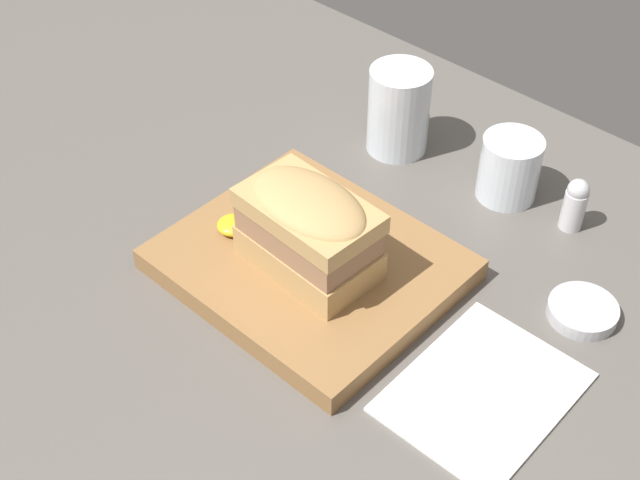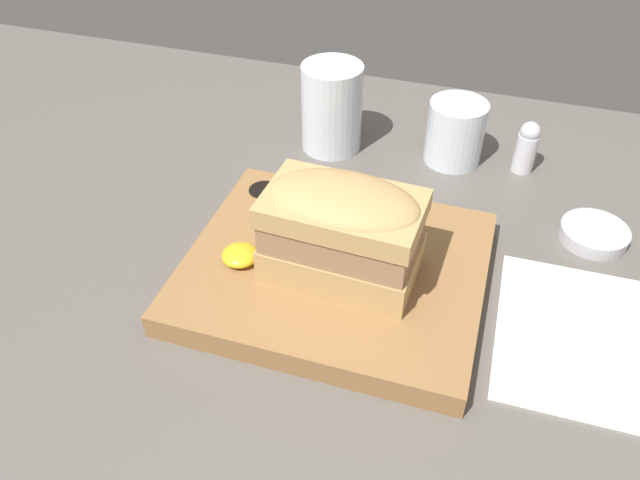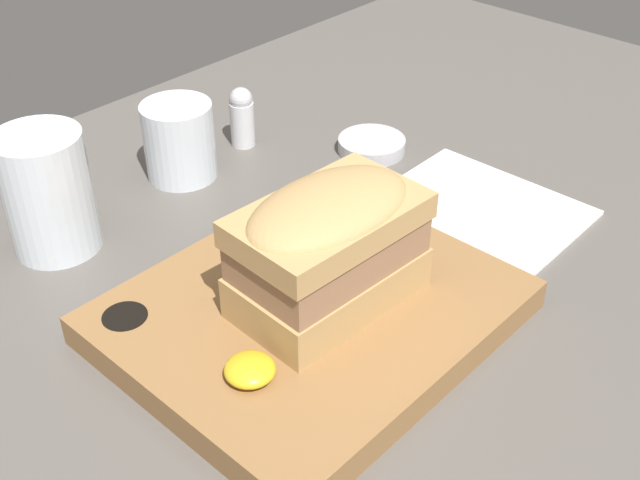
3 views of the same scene
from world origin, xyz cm
name	(u,v)px [view 2 (image 2 of 3)]	position (x,y,z in cm)	size (l,w,h in cm)	color
dining_table	(298,273)	(0.00, 0.00, 1.00)	(160.12, 91.98, 2.00)	#56514C
serving_board	(334,270)	(4.29, -0.65, 3.34)	(29.97, 25.64, 2.74)	olive
sandwich	(342,227)	(5.31, -1.79, 10.22)	(15.18, 9.59, 10.31)	tan
mustard_dollop	(240,255)	(-4.84, -3.53, 5.42)	(3.73, 3.73, 1.49)	gold
water_glass	(332,113)	(-3.50, 24.16, 7.01)	(7.94, 7.94, 11.56)	silver
wine_glass	(455,135)	(12.55, 25.75, 5.61)	(7.36, 7.36, 8.16)	silver
napkin	(576,336)	(28.44, -1.33, 2.20)	(14.99, 19.14, 0.40)	white
salt_shaker	(527,146)	(21.55, 26.01, 5.51)	(2.71, 2.71, 6.89)	silver
condiment_dish	(594,234)	(30.14, 14.30, 2.78)	(7.49, 7.49, 1.56)	#B2B2B7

